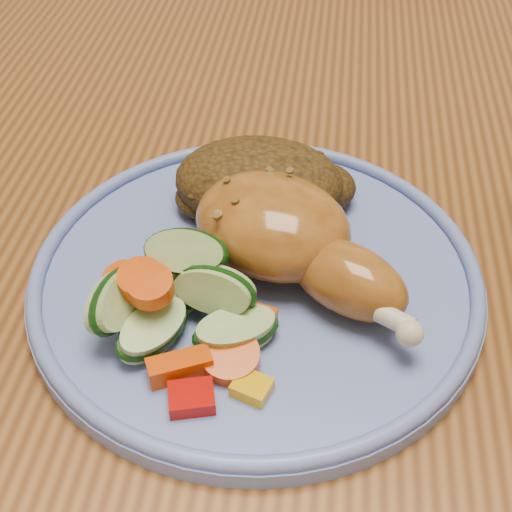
# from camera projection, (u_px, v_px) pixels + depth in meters

# --- Properties ---
(dining_table) EXTENTS (0.90, 1.40, 0.75)m
(dining_table) POSITION_uv_depth(u_px,v_px,m) (334.00, 241.00, 0.63)
(dining_table) COLOR brown
(dining_table) RESTS_ON ground
(chair_far) EXTENTS (0.42, 0.42, 0.91)m
(chair_far) POSITION_uv_depth(u_px,v_px,m) (341.00, 73.00, 1.21)
(chair_far) COLOR #4C2D16
(chair_far) RESTS_ON ground
(plate) EXTENTS (0.30, 0.30, 0.01)m
(plate) POSITION_uv_depth(u_px,v_px,m) (256.00, 279.00, 0.47)
(plate) COLOR #5E75BD
(plate) RESTS_ON dining_table
(plate_rim) EXTENTS (0.30, 0.30, 0.01)m
(plate_rim) POSITION_uv_depth(u_px,v_px,m) (256.00, 267.00, 0.46)
(plate_rim) COLOR #5E75BD
(plate_rim) RESTS_ON plate
(chicken_leg) EXTENTS (0.16, 0.15, 0.06)m
(chicken_leg) POSITION_uv_depth(u_px,v_px,m) (290.00, 238.00, 0.45)
(chicken_leg) COLOR #A26221
(chicken_leg) RESTS_ON plate
(rice_pilaf) EXTENTS (0.13, 0.09, 0.05)m
(rice_pilaf) POSITION_uv_depth(u_px,v_px,m) (263.00, 183.00, 0.51)
(rice_pilaf) COLOR #473111
(rice_pilaf) RESTS_ON plate
(vegetable_pile) EXTENTS (0.13, 0.12, 0.06)m
(vegetable_pile) POSITION_uv_depth(u_px,v_px,m) (178.00, 305.00, 0.42)
(vegetable_pile) COLOR #A50A05
(vegetable_pile) RESTS_ON plate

